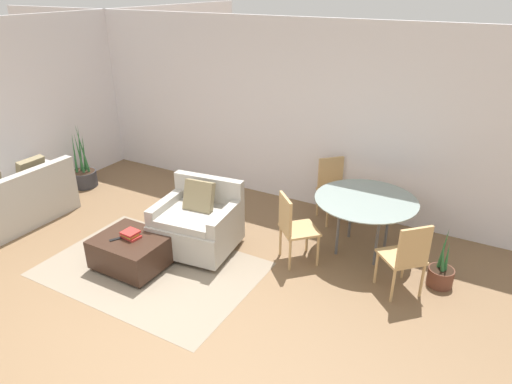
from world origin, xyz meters
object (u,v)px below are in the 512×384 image
Objects in this scene: armchair at (198,224)px; book_stack at (130,234)px; couch at (11,205)px; tv_remote_primary at (115,239)px; potted_plant at (84,175)px; dining_table at (366,204)px; dining_chair_far_left at (333,185)px; potted_plant_small at (441,274)px; dining_chair_near_right at (407,255)px; dining_chair_near_left at (293,225)px; ottoman at (132,251)px.

armchair is 0.86m from book_stack.
book_stack is (2.24, 0.04, 0.14)m from couch.
book_stack is 0.18m from tv_remote_primary.
dining_table is at bearing 3.88° from potted_plant.
potted_plant_small is (1.70, -0.96, -0.37)m from dining_chair_far_left.
tv_remote_primary is 3.09m from dining_chair_far_left.
tv_remote_primary is at bearing -125.05° from dining_chair_far_left.
tv_remote_primary is 0.12× the size of potted_plant.
dining_table is 0.97m from dining_chair_near_right.
tv_remote_primary is 2.13m from dining_chair_near_left.
book_stack is 2.80m from potted_plant.
armchair is 1.18× the size of dining_chair_near_left.
tv_remote_primary is 0.15× the size of dining_chair_far_left.
potted_plant_small is at bearing 24.31° from tv_remote_primary.
book_stack is (-0.00, 0.01, 0.22)m from ottoman.
ottoman is 0.66× the size of dining_table.
dining_table is 1.41× the size of dining_chair_near_left.
couch is 1.45m from potted_plant.
dining_chair_far_left is (4.06, 1.00, 0.31)m from potted_plant.
potted_plant is (-2.41, 1.40, -0.24)m from book_stack.
potted_plant reaches higher than ottoman.
dining_chair_near_right is at bearing -45.00° from dining_chair_far_left.
couch is 5.78m from potted_plant_small.
dining_table is at bearing 36.71° from ottoman.
book_stack is at bearing -147.61° from dining_chair_near_left.
potted_plant_small is (1.70, 0.39, -0.37)m from dining_chair_near_left.
dining_chair_near_right reaches higher than ottoman.
potted_plant is at bearing 146.26° from tv_remote_primary.
tv_remote_primary is at bearing -159.40° from dining_chair_near_right.
potted_plant is 1.25× the size of dining_chair_near_left.
potted_plant is at bearing 175.01° from dining_chair_near_left.
armchair is at bearing -152.09° from dining_table.
ottoman is at bearing -147.33° from dining_chair_near_left.
potted_plant is 1.55× the size of potted_plant_small.
dining_table reaches higher than tv_remote_primary.
potted_plant reaches higher than tv_remote_primary.
dining_chair_far_left is (1.77, 2.52, 0.11)m from tv_remote_primary.
armchair is at bearing 56.09° from tv_remote_primary.
dining_chair_near_right is (3.12, 1.17, 0.11)m from tv_remote_primary.
dining_chair_far_left reaches higher than dining_table.
armchair is at bearing 58.62° from ottoman.
potted_plant_small is (3.34, 1.45, -0.07)m from ottoman.
dining_chair_near_right reaches higher than book_stack.
tv_remote_primary is at bearing -142.92° from dining_table.
dining_table is (2.32, 1.72, 0.23)m from book_stack.
dining_table is (2.45, 1.85, 0.26)m from tv_remote_primary.
tv_remote_primary is 0.15× the size of dining_chair_near_right.
dining_chair_far_left reaches higher than book_stack.
potted_plant is (-0.17, 1.44, -0.10)m from couch.
potted_plant is at bearing -176.12° from dining_table.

